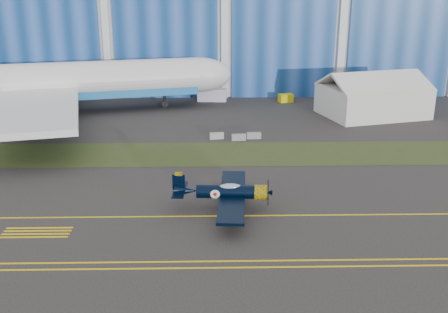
{
  "coord_description": "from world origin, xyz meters",
  "views": [
    {
      "loc": [
        -2.25,
        -50.35,
        21.07
      ],
      "look_at": [
        -1.07,
        5.5,
        2.46
      ],
      "focal_mm": 42.0,
      "sensor_mm": 36.0,
      "label": 1
    }
  ],
  "objects_px": {
    "jetliner": "(43,40)",
    "shipping_container": "(212,95)",
    "tent": "(373,93)",
    "tug": "(286,98)",
    "warbird": "(226,192)"
  },
  "relations": [
    {
      "from": "shipping_container",
      "to": "tent",
      "type": "bearing_deg",
      "value": -19.07
    },
    {
      "from": "shipping_container",
      "to": "jetliner",
      "type": "bearing_deg",
      "value": -155.82
    },
    {
      "from": "jetliner",
      "to": "shipping_container",
      "type": "height_order",
      "value": "jetliner"
    },
    {
      "from": "jetliner",
      "to": "tent",
      "type": "bearing_deg",
      "value": -15.92
    },
    {
      "from": "warbird",
      "to": "shipping_container",
      "type": "distance_m",
      "value": 49.45
    },
    {
      "from": "jetliner",
      "to": "warbird",
      "type": "bearing_deg",
      "value": -68.02
    },
    {
      "from": "warbird",
      "to": "jetliner",
      "type": "relative_size",
      "value": 0.17
    },
    {
      "from": "tent",
      "to": "tug",
      "type": "distance_m",
      "value": 17.0
    },
    {
      "from": "jetliner",
      "to": "tent",
      "type": "xyz_separation_m",
      "value": [
        53.8,
        -2.09,
        -8.49
      ]
    },
    {
      "from": "warbird",
      "to": "tug",
      "type": "height_order",
      "value": "warbird"
    },
    {
      "from": "jetliner",
      "to": "tug",
      "type": "xyz_separation_m",
      "value": [
        40.82,
        8.47,
        -11.47
      ]
    },
    {
      "from": "jetliner",
      "to": "shipping_container",
      "type": "bearing_deg",
      "value": 5.79
    },
    {
      "from": "warbird",
      "to": "tent",
      "type": "bearing_deg",
      "value": 59.96
    },
    {
      "from": "tent",
      "to": "shipping_container",
      "type": "bearing_deg",
      "value": 141.12
    },
    {
      "from": "tent",
      "to": "tug",
      "type": "relative_size",
      "value": 7.37
    }
  ]
}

